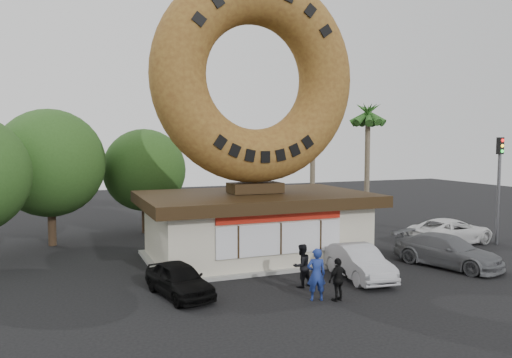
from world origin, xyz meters
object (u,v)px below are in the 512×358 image
object	(u,v)px
person_left	(316,274)
car_grey	(447,251)
traffic_signal	(499,177)
donut_shop	(255,223)
giant_donut	(255,77)
person_center	(302,266)
car_black	(179,279)
person_right	(338,279)
street_lamp	(174,162)
car_silver	(359,262)
car_white	(451,231)

from	to	relation	value
person_left	car_grey	xyz separation A→B (m)	(8.10, 2.13, -0.24)
traffic_signal	person_left	distance (m)	15.48
donut_shop	giant_donut	bearing A→B (deg)	90.00
person_center	car_grey	world-z (taller)	person_center
car_grey	car_black	bearing A→B (deg)	159.34
person_left	person_right	world-z (taller)	person_left
street_lamp	person_center	distance (m)	15.84
donut_shop	person_center	xyz separation A→B (m)	(-0.10, -5.31, -0.89)
traffic_signal	car_silver	distance (m)	12.08
street_lamp	traffic_signal	xyz separation A→B (m)	(15.86, -12.01, -0.61)
person_right	person_left	bearing A→B (deg)	-42.45
car_white	person_left	bearing A→B (deg)	108.51
person_center	car_white	size ratio (longest dim) A/B	0.33
person_right	car_black	bearing A→B (deg)	-43.15
person_center	person_left	bearing A→B (deg)	64.08
giant_donut	donut_shop	bearing A→B (deg)	-90.00
donut_shop	car_black	size ratio (longest dim) A/B	2.97
giant_donut	car_grey	distance (m)	12.33
car_black	car_grey	world-z (taller)	car_grey
traffic_signal	car_grey	distance (m)	7.57
person_center	car_black	bearing A→B (deg)	-25.06
giant_donut	traffic_signal	distance (m)	15.04
car_black	giant_donut	bearing A→B (deg)	30.95
person_left	car_silver	size ratio (longest dim) A/B	0.45
traffic_signal	person_center	bearing A→B (deg)	-166.77
car_grey	street_lamp	bearing A→B (deg)	103.24
car_silver	car_black	bearing A→B (deg)	-177.17
person_right	car_silver	distance (m)	3.33
street_lamp	car_white	distance (m)	17.76
person_center	car_grey	distance (m)	7.86
giant_donut	person_center	size ratio (longest dim) A/B	5.94
giant_donut	person_right	xyz separation A→B (m)	(0.36, -7.39, -8.18)
giant_donut	car_black	bearing A→B (deg)	-136.68
car_black	car_grey	bearing A→B (deg)	-13.49
giant_donut	car_white	xyz separation A→B (m)	(11.58, -0.99, -8.24)
donut_shop	person_left	distance (m)	7.07
giant_donut	car_black	distance (m)	10.75
street_lamp	car_black	xyz separation A→B (m)	(-3.09, -14.66, -3.84)
car_black	car_silver	xyz separation A→B (m)	(7.69, -0.42, 0.06)
traffic_signal	car_black	xyz separation A→B (m)	(-18.94, -2.65, -3.22)
person_left	person_center	bearing A→B (deg)	-83.94
car_grey	car_white	distance (m)	5.48
person_center	car_white	bearing A→B (deg)	-176.93
street_lamp	car_white	world-z (taller)	street_lamp
person_left	person_center	distance (m)	1.73
person_right	car_grey	bearing A→B (deg)	-177.30
person_center	car_silver	bearing A→B (deg)	167.55
street_lamp	person_center	bearing A→B (deg)	-83.45
person_right	car_silver	size ratio (longest dim) A/B	0.37
person_right	donut_shop	bearing A→B (deg)	-103.11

